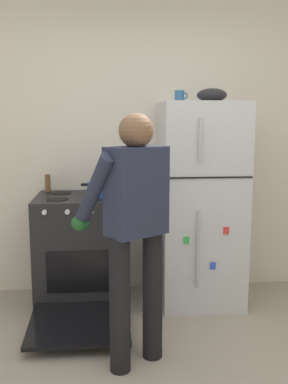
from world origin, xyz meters
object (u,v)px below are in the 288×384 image
at_px(red_pot, 101,189).
at_px(refrigerator, 200,204).
at_px(stove_range, 83,252).
at_px(coffee_mug, 180,96).
at_px(mixing_bowl, 212,95).
at_px(pepper_mill, 48,183).
at_px(person_cook, 133,219).

bearing_deg(red_pot, refrigerator, 3.40).
relative_size(stove_range, coffee_mug, 11.03).
xyz_separation_m(coffee_mug, mixing_bowl, (0.26, -0.05, 0.01)).
xyz_separation_m(coffee_mug, pepper_mill, (-1.12, 0.15, -0.73)).
relative_size(person_cook, red_pot, 5.00).
bearing_deg(person_cook, pepper_mill, 120.05).
bearing_deg(mixing_bowl, refrigerator, -179.78).
xyz_separation_m(person_cook, mixing_bowl, (0.70, 0.96, 0.80)).
bearing_deg(red_pot, pepper_mill, 151.48).
relative_size(stove_range, mixing_bowl, 5.01).
relative_size(stove_range, person_cook, 0.77).
xyz_separation_m(person_cook, coffee_mug, (0.45, 1.01, 0.80)).
bearing_deg(mixing_bowl, person_cook, -126.20).
bearing_deg(pepper_mill, coffee_mug, -7.64).
bearing_deg(mixing_bowl, stove_range, -179.04).
bearing_deg(coffee_mug, person_cook, -113.80).
relative_size(coffee_mug, pepper_mill, 0.73).
height_order(person_cook, coffee_mug, coffee_mug).
distance_m(refrigerator, stove_range, 1.07).
relative_size(refrigerator, red_pot, 5.30).
xyz_separation_m(red_pot, mixing_bowl, (0.92, 0.05, 0.76)).
bearing_deg(refrigerator, person_cook, -122.97).
relative_size(red_pot, coffee_mug, 2.86).
distance_m(refrigerator, person_cook, 1.15).
height_order(stove_range, pepper_mill, pepper_mill).
height_order(red_pot, pepper_mill, pepper_mill).
bearing_deg(person_cook, refrigerator, 57.03).
relative_size(refrigerator, coffee_mug, 15.16).
relative_size(red_pot, pepper_mill, 2.10).
bearing_deg(person_cook, mixing_bowl, 53.80).
distance_m(red_pot, coffee_mug, 1.00).
height_order(stove_range, mixing_bowl, mixing_bowl).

